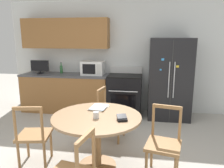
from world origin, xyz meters
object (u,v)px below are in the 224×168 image
at_px(dining_chair_right, 164,144).
at_px(candle_glass, 96,115).
at_px(refrigerator, 170,79).
at_px(oven_range, 125,95).
at_px(countertop_tv, 40,66).
at_px(wallet, 122,118).
at_px(counter_bottle, 61,69).
at_px(dining_chair_left, 34,136).
at_px(dining_chair_far, 110,115).
at_px(microwave, 93,68).

height_order(dining_chair_right, candle_glass, dining_chair_right).
relative_size(refrigerator, dining_chair_right, 1.93).
relative_size(oven_range, candle_glass, 12.97).
height_order(countertop_tv, wallet, countertop_tv).
xyz_separation_m(counter_bottle, wallet, (1.75, -2.41, -0.23)).
height_order(oven_range, dining_chair_left, oven_range).
relative_size(dining_chair_far, wallet, 5.69).
bearing_deg(refrigerator, countertop_tv, 178.74).
bearing_deg(wallet, microwave, 112.02).
relative_size(counter_bottle, dining_chair_far, 0.29).
xyz_separation_m(refrigerator, dining_chair_far, (-1.10, -1.24, -0.44)).
bearing_deg(countertop_tv, dining_chair_far, -34.18).
bearing_deg(dining_chair_left, wallet, -11.30).
relative_size(dining_chair_far, candle_glass, 10.83).
bearing_deg(dining_chair_far, dining_chair_left, -33.63).
relative_size(microwave, wallet, 3.19).
bearing_deg(countertop_tv, dining_chair_left, -65.85).
height_order(refrigerator, counter_bottle, refrigerator).
distance_m(dining_chair_right, wallet, 0.63).
xyz_separation_m(dining_chair_far, candle_glass, (-0.02, -0.97, 0.34)).
height_order(oven_range, candle_glass, oven_range).
height_order(dining_chair_far, wallet, dining_chair_far).
bearing_deg(dining_chair_right, oven_range, -59.84).
relative_size(microwave, dining_chair_right, 0.56).
height_order(dining_chair_left, wallet, dining_chair_left).
bearing_deg(refrigerator, oven_range, 178.17).
height_order(counter_bottle, candle_glass, counter_bottle).
xyz_separation_m(microwave, dining_chair_right, (1.47, -2.28, -0.62)).
xyz_separation_m(dining_chair_right, candle_glass, (-0.87, -0.03, 0.34)).
distance_m(refrigerator, candle_glass, 2.48).
bearing_deg(counter_bottle, wallet, -54.03).
height_order(microwave, wallet, microwave).
bearing_deg(microwave, dining_chair_far, -64.87).
bearing_deg(countertop_tv, oven_range, -0.98).
bearing_deg(candle_glass, oven_range, 86.27).
relative_size(refrigerator, countertop_tv, 3.99).
height_order(microwave, counter_bottle, microwave).
xyz_separation_m(countertop_tv, dining_chair_right, (2.77, -2.25, -0.64)).
bearing_deg(dining_chair_far, microwave, -145.42).
bearing_deg(wallet, dining_chair_right, 5.19).
bearing_deg(wallet, refrigerator, 70.54).
bearing_deg(wallet, candle_glass, 176.37).
xyz_separation_m(oven_range, counter_bottle, (-1.56, 0.15, 0.53)).
bearing_deg(wallet, dining_chair_left, 179.13).
height_order(microwave, dining_chair_far, microwave).
bearing_deg(dining_chair_right, candle_glass, 13.89).
xyz_separation_m(dining_chair_right, wallet, (-0.53, -0.05, 0.33)).
distance_m(dining_chair_left, candle_glass, 0.95).
distance_m(countertop_tv, dining_chair_right, 3.63).
xyz_separation_m(counter_bottle, dining_chair_right, (2.28, -2.36, -0.57)).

